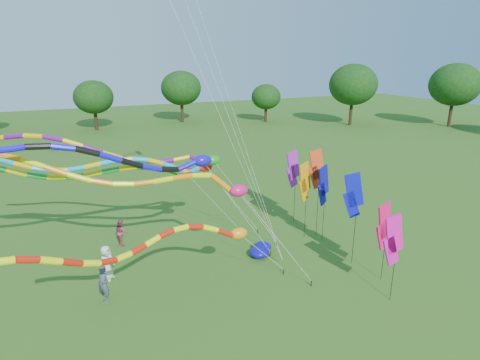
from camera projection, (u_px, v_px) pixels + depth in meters
name	position (u px, v px, depth m)	size (l,w,h in m)	color
ground	(279.00, 321.00, 17.13)	(160.00, 160.00, 0.00)	#235717
tree_ring	(331.00, 221.00, 13.49)	(120.41, 123.83, 9.48)	#382314
tube_kite_red	(168.00, 242.00, 16.11)	(11.85, 3.19, 5.58)	black
tube_kite_orange	(131.00, 177.00, 17.45)	(14.84, 5.39, 7.82)	black
tube_kite_purple	(118.00, 152.00, 20.30)	(15.51, 3.77, 7.95)	black
tube_kite_blue	(97.00, 159.00, 16.91)	(16.24, 1.15, 8.35)	black
tube_kite_cyan	(133.00, 166.00, 20.47)	(14.05, 1.14, 7.37)	black
tube_kite_green	(104.00, 171.00, 20.76)	(15.33, 1.30, 7.35)	black
banner_pole_magenta_a	(393.00, 240.00, 17.60)	(1.16, 0.12, 4.34)	black
banner_pole_magenta_b	(384.00, 226.00, 19.26)	(1.16, 0.27, 4.25)	black
banner_pole_orange	(304.00, 182.00, 23.83)	(1.12, 0.45, 4.89)	black
banner_pole_red	(316.00, 169.00, 23.98)	(1.16, 0.12, 5.59)	black
banner_pole_violet	(293.00, 169.00, 25.94)	(1.16, 0.27, 5.05)	black
banner_pole_blue_b	(323.00, 186.00, 23.38)	(1.11, 0.51, 4.84)	black
banner_pole_blue_a	(353.00, 196.00, 20.72)	(1.12, 0.47, 5.18)	black
blue_nylon_heap	(261.00, 254.00, 22.40)	(1.86, 1.77, 0.53)	#0E0CA0
person_a	(107.00, 263.00, 20.06)	(0.90, 0.58, 1.83)	silver
person_b	(103.00, 285.00, 18.18)	(0.66, 0.43, 1.81)	#3D4756
person_c	(121.00, 232.00, 23.86)	(0.77, 0.60, 1.58)	#9B384D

